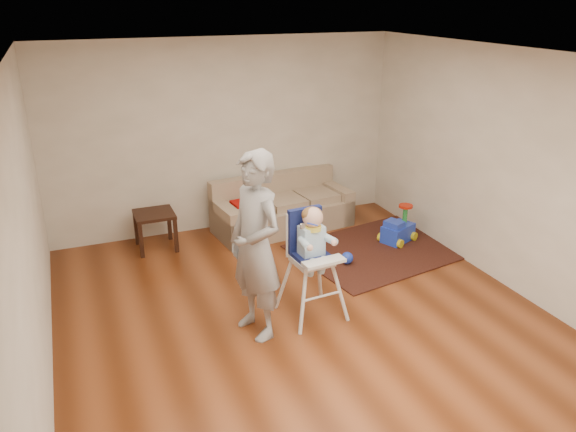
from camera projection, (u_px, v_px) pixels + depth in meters
name	position (u px, v px, depth m)	size (l,w,h in m)	color
ground	(302.00, 315.00, 6.03)	(5.50, 5.50, 0.00)	#51230D
room_envelope	(283.00, 133.00, 5.79)	(5.04, 5.52, 2.72)	#BEB7A6
sofa	(283.00, 204.00, 8.11)	(2.06, 1.03, 0.77)	tan
side_table	(156.00, 230.00, 7.53)	(0.51, 0.51, 0.51)	black
area_rug	(379.00, 250.00, 7.55)	(2.14, 1.61, 0.02)	black
ride_on_toy	(398.00, 224.00, 7.72)	(0.45, 0.32, 0.49)	blue
toy_ball	(347.00, 258.00, 7.11)	(0.16, 0.16, 0.16)	blue
high_chair	(312.00, 264.00, 5.83)	(0.62, 0.62, 1.24)	silver
adult	(256.00, 247.00, 5.40)	(0.69, 0.46, 1.90)	gray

